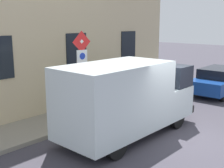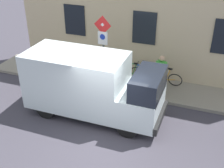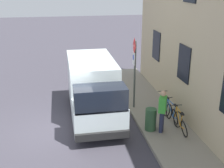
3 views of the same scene
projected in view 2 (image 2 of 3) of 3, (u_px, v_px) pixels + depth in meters
name	position (u px, v px, depth m)	size (l,w,h in m)	color
ground_plane	(102.00, 141.00, 10.04)	(80.00, 80.00, 0.00)	#3D3A43
sidewalk_slab	(136.00, 85.00, 13.41)	(2.01, 14.85, 0.14)	gray
sign_post_stacked	(103.00, 43.00, 12.09)	(0.17, 0.56, 3.20)	#474C47
delivery_van	(91.00, 84.00, 10.90)	(2.01, 5.33, 2.50)	silver
bicycle_orange	(164.00, 77.00, 13.21)	(0.46, 1.72, 0.89)	black
bicycle_blue	(147.00, 74.00, 13.45)	(0.46, 1.72, 0.89)	black
bicycle_green	(131.00, 71.00, 13.70)	(0.46, 1.71, 0.89)	black
pedestrian	(161.00, 73.00, 12.35)	(0.42, 0.48, 1.72)	#262B47
litter_bin	(153.00, 86.00, 12.33)	(0.44, 0.44, 0.90)	#2D5133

